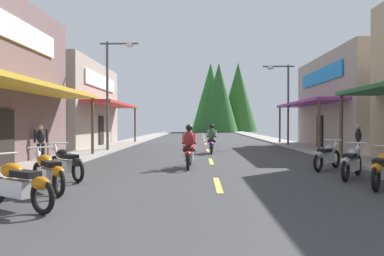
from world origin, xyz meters
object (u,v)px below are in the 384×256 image
(streetlamp_left, at_px, (113,80))
(pedestrian_waiting, at_px, (358,139))
(motorcycle_parked_left_1, at_px, (48,171))
(pedestrian_by_shop, at_px, (41,141))
(motorcycle_parked_right_2, at_px, (352,162))
(motorcycle_parked_right_3, at_px, (327,156))
(motorcycle_parked_left_2, at_px, (66,163))
(rider_cruising_trailing, at_px, (212,141))
(rider_cruising_lead, at_px, (189,150))
(motorcycle_parked_right_1, at_px, (383,168))
(streetlamp_right, at_px, (283,93))
(motorcycle_parked_left_0, at_px, (19,183))

(streetlamp_left, xyz_separation_m, pedestrian_waiting, (11.76, -4.29, -3.11))
(motorcycle_parked_left_1, height_order, pedestrian_by_shop, pedestrian_by_shop)
(pedestrian_waiting, bearing_deg, motorcycle_parked_right_2, -97.57)
(motorcycle_parked_right_3, relative_size, motorcycle_parked_left_1, 0.99)
(pedestrian_by_shop, bearing_deg, motorcycle_parked_left_2, 169.40)
(streetlamp_left, distance_m, rider_cruising_trailing, 6.49)
(motorcycle_parked_right_2, height_order, rider_cruising_lead, rider_cruising_lead)
(pedestrian_waiting, bearing_deg, motorcycle_parked_right_1, -91.57)
(streetlamp_left, xyz_separation_m, streetlamp_right, (10.60, 5.08, -0.29))
(motorcycle_parked_left_0, bearing_deg, motorcycle_parked_right_1, -131.02)
(motorcycle_parked_left_2, bearing_deg, pedestrian_by_shop, -13.32)
(motorcycle_parked_left_2, xyz_separation_m, rider_cruising_trailing, (4.44, 9.16, 0.17))
(rider_cruising_trailing, distance_m, pedestrian_waiting, 7.14)
(motorcycle_parked_left_0, relative_size, rider_cruising_lead, 0.88)
(streetlamp_left, xyz_separation_m, rider_cruising_trailing, (5.48, -0.90, -3.36))
(rider_cruising_trailing, bearing_deg, streetlamp_right, -37.53)
(motorcycle_parked_right_2, bearing_deg, motorcycle_parked_right_1, -139.42)
(motorcycle_parked_right_2, relative_size, motorcycle_parked_left_1, 1.07)
(streetlamp_right, height_order, motorcycle_parked_right_3, streetlamp_right)
(motorcycle_parked_right_2, bearing_deg, motorcycle_parked_right_3, 36.05)
(streetlamp_right, bearing_deg, motorcycle_parked_right_1, -94.22)
(motorcycle_parked_left_2, xyz_separation_m, rider_cruising_lead, (3.42, 2.82, 0.17))
(streetlamp_left, relative_size, motorcycle_parked_right_1, 3.49)
(motorcycle_parked_right_1, distance_m, motorcycle_parked_right_3, 3.49)
(streetlamp_left, bearing_deg, pedestrian_by_shop, -106.19)
(motorcycle_parked_left_0, relative_size, rider_cruising_trailing, 0.87)
(streetlamp_right, bearing_deg, motorcycle_parked_left_2, -122.31)
(rider_cruising_lead, bearing_deg, motorcycle_parked_right_1, -127.52)
(motorcycle_parked_right_2, bearing_deg, rider_cruising_trailing, 58.55)
(motorcycle_parked_right_2, relative_size, motorcycle_parked_left_2, 1.13)
(pedestrian_waiting, bearing_deg, streetlamp_left, 177.24)
(streetlamp_left, bearing_deg, rider_cruising_trailing, -9.29)
(motorcycle_parked_right_2, height_order, motorcycle_parked_left_1, same)
(motorcycle_parked_right_2, distance_m, motorcycle_parked_left_1, 8.29)
(streetlamp_right, bearing_deg, pedestrian_by_shop, -138.82)
(motorcycle_parked_right_1, distance_m, motorcycle_parked_left_2, 8.45)
(motorcycle_parked_right_1, xyz_separation_m, rider_cruising_trailing, (-3.93, 10.28, 0.17))
(motorcycle_parked_right_3, xyz_separation_m, motorcycle_parked_left_1, (-7.95, -4.23, 0.00))
(motorcycle_parked_left_0, distance_m, motorcycle_parked_left_1, 1.75)
(motorcycle_parked_right_1, bearing_deg, motorcycle_parked_left_1, 132.39)
(motorcycle_parked_right_2, distance_m, rider_cruising_trailing, 9.56)
(streetlamp_right, height_order, motorcycle_parked_right_1, streetlamp_right)
(motorcycle_parked_left_0, relative_size, motorcycle_parked_left_1, 1.11)
(motorcycle_parked_right_1, bearing_deg, rider_cruising_lead, 88.68)
(streetlamp_right, height_order, rider_cruising_trailing, streetlamp_right)
(streetlamp_left, height_order, motorcycle_parked_left_2, streetlamp_left)
(motorcycle_parked_right_3, xyz_separation_m, rider_cruising_trailing, (-3.76, 6.79, 0.17))
(streetlamp_left, bearing_deg, rider_cruising_lead, -58.38)
(rider_cruising_lead, distance_m, pedestrian_waiting, 7.88)
(motorcycle_parked_left_0, distance_m, pedestrian_waiting, 13.93)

